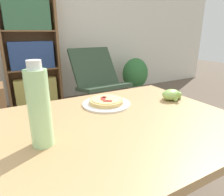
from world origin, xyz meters
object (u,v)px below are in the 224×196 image
object	(u,v)px
bookshelf	(31,54)
grape_bunch	(172,95)
lounge_chair_far	(100,90)
potted_plant_floor	(135,75)
pizza_on_plate	(106,102)
drink_bottle	(39,107)

from	to	relation	value
bookshelf	grape_bunch	bearing A→B (deg)	-79.95
lounge_chair_far	potted_plant_floor	xyz separation A→B (m)	(0.92, 0.38, 0.06)
lounge_chair_far	pizza_on_plate	bearing A→B (deg)	-116.87
grape_bunch	drink_bottle	distance (m)	0.78
drink_bottle	bookshelf	bearing A→B (deg)	82.74
grape_bunch	lounge_chair_far	world-z (taller)	lounge_chair_far
grape_bunch	bookshelf	distance (m)	2.47
pizza_on_plate	drink_bottle	distance (m)	0.48
pizza_on_plate	drink_bottle	bearing A→B (deg)	-146.67
pizza_on_plate	bookshelf	bearing A→B (deg)	91.43
grape_bunch	bookshelf	size ratio (longest dim) A/B	0.07
pizza_on_plate	potted_plant_floor	xyz separation A→B (m)	(1.67, 2.06, -0.39)
potted_plant_floor	pizza_on_plate	bearing A→B (deg)	-129.04
pizza_on_plate	lounge_chair_far	world-z (taller)	lounge_chair_far
grape_bunch	lounge_chair_far	xyz separation A→B (m)	(0.38, 1.79, -0.47)
grape_bunch	potted_plant_floor	xyz separation A→B (m)	(1.30, 2.17, -0.41)
pizza_on_plate	bookshelf	distance (m)	2.32
drink_bottle	bookshelf	distance (m)	2.59
bookshelf	potted_plant_floor	distance (m)	1.80
grape_bunch	lounge_chair_far	size ratio (longest dim) A/B	0.13
lounge_chair_far	bookshelf	xyz separation A→B (m)	(-0.81, 0.64, 0.51)
pizza_on_plate	lounge_chair_far	distance (m)	1.89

